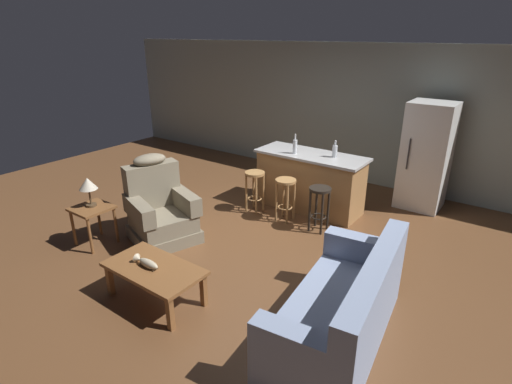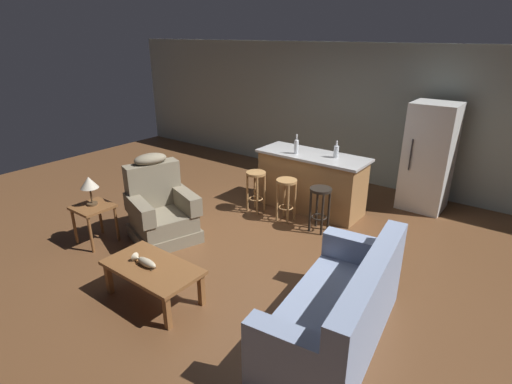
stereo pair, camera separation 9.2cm
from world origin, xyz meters
name	(u,v)px [view 1 (the left image)]	position (x,y,z in m)	size (l,w,h in m)	color
ground_plane	(262,239)	(0.00, 0.00, 0.00)	(12.00, 12.00, 0.00)	brown
back_wall	(357,115)	(0.00, 3.12, 1.30)	(12.00, 0.05, 2.60)	#939E93
coffee_table	(154,271)	(-0.14, -1.83, 0.36)	(1.10, 0.60, 0.42)	brown
fish_figurine	(146,263)	(-0.21, -1.87, 0.46)	(0.34, 0.10, 0.10)	#4C3823
couch	(343,311)	(1.78, -1.21, 0.34)	(1.06, 1.99, 0.94)	#8493B2
recliner_near_lamp	(160,211)	(-1.20, -0.81, 0.42)	(1.07, 1.07, 1.20)	#756B56
end_table	(93,214)	(-1.81, -1.48, 0.46)	(0.48, 0.48, 0.56)	brown
table_lamp	(88,185)	(-1.84, -1.46, 0.87)	(0.24, 0.24, 0.41)	#4C3823
kitchen_island	(310,181)	(0.00, 1.35, 0.48)	(1.80, 0.70, 0.95)	#9E7042
bar_stool_left	(255,184)	(-0.67, 0.72, 0.47)	(0.32, 0.32, 0.68)	#A87A47
bar_stool_middle	(285,192)	(-0.08, 0.72, 0.47)	(0.32, 0.32, 0.68)	#A87A47
bar_stool_right	(320,201)	(0.51, 0.72, 0.47)	(0.32, 0.32, 0.68)	black
refrigerator	(426,156)	(1.47, 2.55, 0.88)	(0.70, 0.69, 1.76)	white
bottle_tall_green	(295,146)	(-0.23, 1.21, 1.07)	(0.07, 0.07, 0.32)	silver
bottle_short_amber	(335,151)	(0.38, 1.40, 1.05)	(0.08, 0.08, 0.27)	silver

